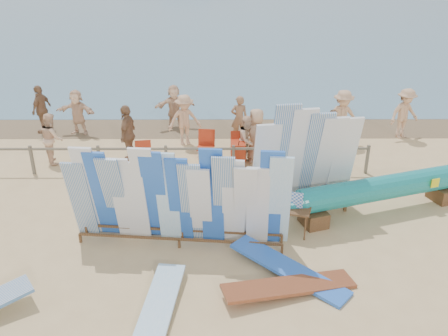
{
  "coord_description": "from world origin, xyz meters",
  "views": [
    {
      "loc": [
        1.66,
        -9.94,
        6.1
      ],
      "look_at": [
        1.71,
        1.25,
        0.98
      ],
      "focal_mm": 38.0,
      "sensor_mm": 36.0,
      "label": 1
    }
  ],
  "objects_px": {
    "main_surfboard_rack": "(179,200)",
    "stroller": "(238,153)",
    "beachgoer_extra_1": "(42,109)",
    "beachgoer_11": "(77,112)",
    "beach_chair_right": "(206,149)",
    "beachgoer_5": "(174,106)",
    "beachgoer_extra_0": "(405,114)",
    "beachgoer_2": "(52,138)",
    "beachgoer_7": "(239,118)",
    "beachgoer_4": "(128,134)",
    "flat_board_d": "(288,274)",
    "flat_board_c": "(289,292)",
    "outrigger_canoe": "(383,189)",
    "vendor_table": "(292,220)",
    "beachgoer_9": "(342,117)",
    "side_surfboard_rack": "(304,163)",
    "beachgoer_8": "(247,140)",
    "beachgoer_3": "(185,120)",
    "beachgoer_10": "(332,134)",
    "beach_chair_left": "(144,159)",
    "beachgoer_6": "(256,135)",
    "flat_board_b": "(157,319)"
  },
  "relations": [
    {
      "from": "beachgoer_11",
      "to": "beachgoer_9",
      "type": "relative_size",
      "value": 0.86
    },
    {
      "from": "beachgoer_2",
      "to": "main_surfboard_rack",
      "type": "bearing_deg",
      "value": -166.24
    },
    {
      "from": "beachgoer_4",
      "to": "flat_board_c",
      "type": "bearing_deg",
      "value": 42.13
    },
    {
      "from": "beachgoer_10",
      "to": "beachgoer_8",
      "type": "xyz_separation_m",
      "value": [
        -2.7,
        -0.34,
        -0.05
      ]
    },
    {
      "from": "beachgoer_5",
      "to": "beachgoer_6",
      "type": "relative_size",
      "value": 0.94
    },
    {
      "from": "beach_chair_right",
      "to": "beachgoer_5",
      "type": "height_order",
      "value": "beachgoer_5"
    },
    {
      "from": "beachgoer_11",
      "to": "outrigger_canoe",
      "type": "bearing_deg",
      "value": -16.47
    },
    {
      "from": "vendor_table",
      "to": "beach_chair_left",
      "type": "xyz_separation_m",
      "value": [
        -4.07,
        3.88,
        -0.14
      ]
    },
    {
      "from": "beach_chair_right",
      "to": "beachgoer_2",
      "type": "height_order",
      "value": "beachgoer_2"
    },
    {
      "from": "beachgoer_extra_1",
      "to": "beachgoer_11",
      "type": "xyz_separation_m",
      "value": [
        1.33,
        -0.13,
        -0.07
      ]
    },
    {
      "from": "beachgoer_5",
      "to": "beachgoer_9",
      "type": "bearing_deg",
      "value": -29.51
    },
    {
      "from": "beachgoer_extra_1",
      "to": "beachgoer_4",
      "type": "distance_m",
      "value": 4.55
    },
    {
      "from": "beachgoer_extra_1",
      "to": "beachgoer_4",
      "type": "height_order",
      "value": "beachgoer_4"
    },
    {
      "from": "vendor_table",
      "to": "stroller",
      "type": "distance_m",
      "value": 4.11
    },
    {
      "from": "side_surfboard_rack",
      "to": "beach_chair_right",
      "type": "xyz_separation_m",
      "value": [
        -2.57,
        3.55,
        -1.09
      ]
    },
    {
      "from": "beach_chair_left",
      "to": "beachgoer_8",
      "type": "xyz_separation_m",
      "value": [
        3.22,
        0.27,
        0.54
      ]
    },
    {
      "from": "beach_chair_right",
      "to": "beachgoer_5",
      "type": "xyz_separation_m",
      "value": [
        -1.26,
        2.85,
        0.56
      ]
    },
    {
      "from": "beachgoer_7",
      "to": "beachgoer_extra_1",
      "type": "bearing_deg",
      "value": -11.11
    },
    {
      "from": "beach_chair_left",
      "to": "beachgoer_extra_1",
      "type": "xyz_separation_m",
      "value": [
        -4.13,
        3.08,
        0.66
      ]
    },
    {
      "from": "main_surfboard_rack",
      "to": "beachgoer_11",
      "type": "bearing_deg",
      "value": 126.36
    },
    {
      "from": "flat_board_d",
      "to": "beachgoer_extra_1",
      "type": "relative_size",
      "value": 1.53
    },
    {
      "from": "vendor_table",
      "to": "beachgoer_9",
      "type": "relative_size",
      "value": 0.58
    },
    {
      "from": "flat_board_d",
      "to": "beachgoer_extra_0",
      "type": "xyz_separation_m",
      "value": [
        5.09,
        7.93,
        0.9
      ]
    },
    {
      "from": "flat_board_c",
      "to": "beachgoer_4",
      "type": "height_order",
      "value": "beachgoer_4"
    },
    {
      "from": "beachgoer_8",
      "to": "beachgoer_extra_1",
      "type": "bearing_deg",
      "value": 111.04
    },
    {
      "from": "main_surfboard_rack",
      "to": "beachgoer_extra_0",
      "type": "relative_size",
      "value": 2.77
    },
    {
      "from": "beachgoer_8",
      "to": "beachgoer_7",
      "type": "bearing_deg",
      "value": 47.55
    },
    {
      "from": "side_surfboard_rack",
      "to": "beachgoer_6",
      "type": "relative_size",
      "value": 1.73
    },
    {
      "from": "flat_board_c",
      "to": "beachgoer_8",
      "type": "bearing_deg",
      "value": -11.2
    },
    {
      "from": "side_surfboard_rack",
      "to": "flat_board_b",
      "type": "height_order",
      "value": "side_surfboard_rack"
    },
    {
      "from": "side_surfboard_rack",
      "to": "beach_chair_left",
      "type": "height_order",
      "value": "side_surfboard_rack"
    },
    {
      "from": "vendor_table",
      "to": "beachgoer_9",
      "type": "height_order",
      "value": "beachgoer_9"
    },
    {
      "from": "main_surfboard_rack",
      "to": "beachgoer_5",
      "type": "relative_size",
      "value": 3.06
    },
    {
      "from": "flat_board_b",
      "to": "beachgoer_8",
      "type": "bearing_deg",
      "value": 81.12
    },
    {
      "from": "main_surfboard_rack",
      "to": "beachgoer_2",
      "type": "distance_m",
      "value": 6.38
    },
    {
      "from": "beachgoer_11",
      "to": "beachgoer_6",
      "type": "xyz_separation_m",
      "value": [
        6.3,
        -2.52,
        0.04
      ]
    },
    {
      "from": "vendor_table",
      "to": "beachgoer_8",
      "type": "xyz_separation_m",
      "value": [
        -0.85,
        4.15,
        0.41
      ]
    },
    {
      "from": "beachgoer_5",
      "to": "flat_board_c",
      "type": "bearing_deg",
      "value": -85.3
    },
    {
      "from": "beachgoer_3",
      "to": "main_surfboard_rack",
      "type": "bearing_deg",
      "value": -105.81
    },
    {
      "from": "beachgoer_10",
      "to": "beachgoer_extra_1",
      "type": "bearing_deg",
      "value": -17.05
    },
    {
      "from": "outrigger_canoe",
      "to": "beachgoer_5",
      "type": "bearing_deg",
      "value": 113.26
    },
    {
      "from": "beachgoer_9",
      "to": "beachgoer_5",
      "type": "height_order",
      "value": "beachgoer_9"
    },
    {
      "from": "beachgoer_4",
      "to": "beachgoer_7",
      "type": "bearing_deg",
      "value": 126.44
    },
    {
      "from": "beachgoer_3",
      "to": "beachgoer_7",
      "type": "distance_m",
      "value": 1.91
    },
    {
      "from": "flat_board_c",
      "to": "beachgoer_7",
      "type": "distance_m",
      "value": 8.31
    },
    {
      "from": "stroller",
      "to": "outrigger_canoe",
      "type": "bearing_deg",
      "value": -40.61
    },
    {
      "from": "beachgoer_extra_1",
      "to": "beachgoer_2",
      "type": "xyz_separation_m",
      "value": [
        1.25,
        -2.72,
        -0.08
      ]
    },
    {
      "from": "main_surfboard_rack",
      "to": "stroller",
      "type": "distance_m",
      "value": 4.64
    },
    {
      "from": "side_surfboard_rack",
      "to": "beachgoer_3",
      "type": "relative_size",
      "value": 1.7
    },
    {
      "from": "beach_chair_left",
      "to": "beachgoer_extra_0",
      "type": "relative_size",
      "value": 0.44
    }
  ]
}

